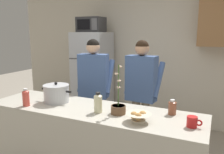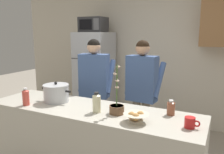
# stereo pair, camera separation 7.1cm
# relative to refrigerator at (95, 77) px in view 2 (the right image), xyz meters

# --- Properties ---
(back_wall_unit) EXTENTS (6.00, 0.48, 2.60)m
(back_wall_unit) POSITION_rel_refrigerator_xyz_m (1.31, 0.41, 0.53)
(back_wall_unit) COLOR beige
(back_wall_unit) RESTS_ON ground
(kitchen_island) EXTENTS (2.39, 0.68, 0.92)m
(kitchen_island) POSITION_rel_refrigerator_xyz_m (1.03, -1.85, -0.41)
(kitchen_island) COLOR #BCB7A8
(kitchen_island) RESTS_ON ground
(refrigerator) EXTENTS (0.64, 0.68, 1.73)m
(refrigerator) POSITION_rel_refrigerator_xyz_m (0.00, 0.00, 0.00)
(refrigerator) COLOR #B7BABF
(refrigerator) RESTS_ON ground
(microwave) EXTENTS (0.48, 0.37, 0.28)m
(microwave) POSITION_rel_refrigerator_xyz_m (0.00, -0.02, 1.01)
(microwave) COLOR #2D2D30
(microwave) RESTS_ON refrigerator
(person_near_pot) EXTENTS (0.55, 0.48, 1.64)m
(person_near_pot) POSITION_rel_refrigerator_xyz_m (0.63, -1.05, 0.15)
(person_near_pot) COLOR #726656
(person_near_pot) RESTS_ON ground
(person_by_sink) EXTENTS (0.52, 0.44, 1.63)m
(person_by_sink) POSITION_rel_refrigerator_xyz_m (1.30, -0.91, 0.15)
(person_by_sink) COLOR #726656
(person_by_sink) RESTS_ON ground
(cooking_pot) EXTENTS (0.41, 0.30, 0.24)m
(cooking_pot) POSITION_rel_refrigerator_xyz_m (0.55, -1.81, 0.16)
(cooking_pot) COLOR silver
(cooking_pot) RESTS_ON kitchen_island
(coffee_mug) EXTENTS (0.13, 0.09, 0.10)m
(coffee_mug) POSITION_rel_refrigerator_xyz_m (2.08, -1.91, 0.10)
(coffee_mug) COLOR red
(coffee_mug) RESTS_ON kitchen_island
(bread_bowl) EXTENTS (0.24, 0.24, 0.10)m
(bread_bowl) POSITION_rel_refrigerator_xyz_m (1.62, -1.99, 0.10)
(bread_bowl) COLOR beige
(bread_bowl) RESTS_ON kitchen_island
(bottle_near_edge) EXTENTS (0.08, 0.08, 0.20)m
(bottle_near_edge) POSITION_rel_refrigerator_xyz_m (0.34, -2.07, 0.15)
(bottle_near_edge) COLOR #D84C3F
(bottle_near_edge) RESTS_ON kitchen_island
(bottle_mid_counter) EXTENTS (0.09, 0.09, 0.21)m
(bottle_mid_counter) POSITION_rel_refrigerator_xyz_m (1.17, -1.92, 0.16)
(bottle_mid_counter) COLOR beige
(bottle_mid_counter) RESTS_ON kitchen_island
(bottle_far_corner) EXTENTS (0.08, 0.08, 0.15)m
(bottle_far_corner) POSITION_rel_refrigerator_xyz_m (1.86, -1.66, 0.13)
(bottle_far_corner) COLOR brown
(bottle_far_corner) RESTS_ON kitchen_island
(potted_orchid) EXTENTS (0.15, 0.15, 0.50)m
(potted_orchid) POSITION_rel_refrigerator_xyz_m (1.37, -1.87, 0.12)
(potted_orchid) COLOR brown
(potted_orchid) RESTS_ON kitchen_island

